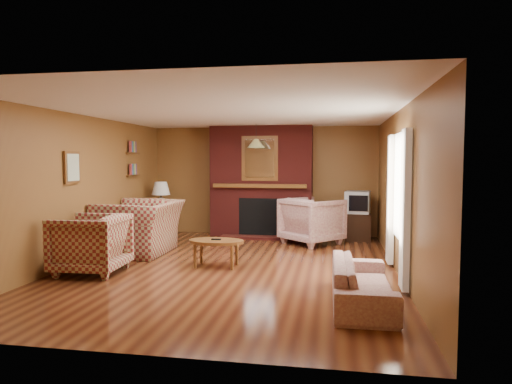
% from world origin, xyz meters
% --- Properties ---
extents(floor, '(6.50, 6.50, 0.00)m').
position_xyz_m(floor, '(0.00, 0.00, 0.00)').
color(floor, '#421C0E').
rests_on(floor, ground).
extents(ceiling, '(6.50, 6.50, 0.00)m').
position_xyz_m(ceiling, '(0.00, 0.00, 2.40)').
color(ceiling, white).
rests_on(ceiling, wall_back).
extents(wall_back, '(6.50, 0.00, 6.50)m').
position_xyz_m(wall_back, '(0.00, 3.25, 1.20)').
color(wall_back, brown).
rests_on(wall_back, floor).
extents(wall_front, '(6.50, 0.00, 6.50)m').
position_xyz_m(wall_front, '(0.00, -3.25, 1.20)').
color(wall_front, brown).
rests_on(wall_front, floor).
extents(wall_left, '(0.00, 6.50, 6.50)m').
position_xyz_m(wall_left, '(-2.50, 0.00, 1.20)').
color(wall_left, brown).
rests_on(wall_left, floor).
extents(wall_right, '(0.00, 6.50, 6.50)m').
position_xyz_m(wall_right, '(2.50, 0.00, 1.20)').
color(wall_right, brown).
rests_on(wall_right, floor).
extents(fireplace, '(2.20, 0.82, 2.40)m').
position_xyz_m(fireplace, '(0.00, 2.98, 1.18)').
color(fireplace, '#541512').
rests_on(fireplace, floor).
extents(window_right, '(0.10, 1.85, 2.00)m').
position_xyz_m(window_right, '(2.45, -0.20, 1.13)').
color(window_right, beige).
rests_on(window_right, wall_right).
extents(bookshelf, '(0.09, 0.55, 0.71)m').
position_xyz_m(bookshelf, '(-2.44, 1.90, 1.67)').
color(bookshelf, brown).
rests_on(bookshelf, wall_left).
extents(botanical_print, '(0.05, 0.40, 0.50)m').
position_xyz_m(botanical_print, '(-2.47, -0.30, 1.55)').
color(botanical_print, brown).
rests_on(botanical_print, wall_left).
extents(pendant_light, '(0.36, 0.36, 0.48)m').
position_xyz_m(pendant_light, '(0.00, 2.30, 2.00)').
color(pendant_light, black).
rests_on(pendant_light, ceiling).
extents(plaid_loveseat, '(1.26, 1.44, 0.93)m').
position_xyz_m(plaid_loveseat, '(-1.85, 0.80, 0.46)').
color(plaid_loveseat, maroon).
rests_on(plaid_loveseat, floor).
extents(plaid_armchair, '(1.01, 0.98, 0.87)m').
position_xyz_m(plaid_armchair, '(-1.95, -0.71, 0.44)').
color(plaid_armchair, maroon).
rests_on(plaid_armchair, floor).
extents(floral_sofa, '(0.69, 1.71, 0.50)m').
position_xyz_m(floral_sofa, '(1.90, -1.49, 0.25)').
color(floral_sofa, beige).
rests_on(floral_sofa, floor).
extents(floral_armchair, '(1.41, 1.41, 0.92)m').
position_xyz_m(floral_armchair, '(1.14, 2.24, 0.46)').
color(floral_armchair, beige).
rests_on(floral_armchair, floor).
extents(coffee_table, '(0.87, 0.54, 0.44)m').
position_xyz_m(coffee_table, '(-0.24, 0.01, 0.37)').
color(coffee_table, brown).
rests_on(coffee_table, floor).
extents(side_table, '(0.44, 0.44, 0.55)m').
position_xyz_m(side_table, '(-2.10, 2.45, 0.27)').
color(side_table, brown).
rests_on(side_table, floor).
extents(table_lamp, '(0.39, 0.39, 0.65)m').
position_xyz_m(table_lamp, '(-2.10, 2.45, 0.91)').
color(table_lamp, silver).
rests_on(table_lamp, side_table).
extents(tv_stand, '(0.53, 0.48, 0.57)m').
position_xyz_m(tv_stand, '(2.05, 2.80, 0.28)').
color(tv_stand, black).
rests_on(tv_stand, floor).
extents(crt_tv, '(0.56, 0.56, 0.45)m').
position_xyz_m(crt_tv, '(2.05, 2.79, 0.79)').
color(crt_tv, '#AFB2B7').
rests_on(crt_tv, tv_stand).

